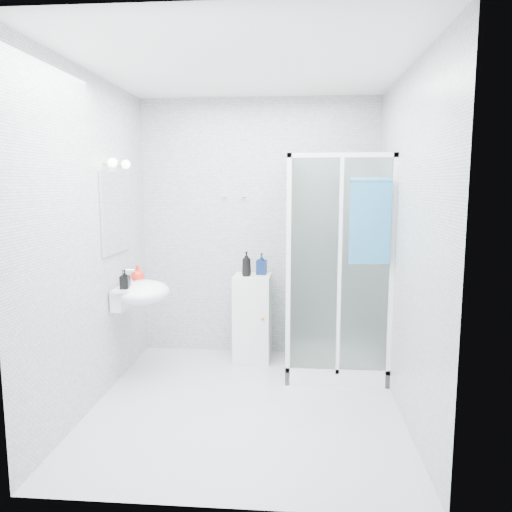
# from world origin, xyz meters

# --- Properties ---
(room) EXTENTS (2.40, 2.60, 2.60)m
(room) POSITION_xyz_m (0.00, 0.00, 1.30)
(room) COLOR silver
(room) RESTS_ON ground
(shower_enclosure) EXTENTS (0.90, 0.95, 2.00)m
(shower_enclosure) POSITION_xyz_m (0.67, 0.77, 0.45)
(shower_enclosure) COLOR white
(shower_enclosure) RESTS_ON ground
(wall_basin) EXTENTS (0.46, 0.56, 0.35)m
(wall_basin) POSITION_xyz_m (-0.99, 0.45, 0.80)
(wall_basin) COLOR white
(wall_basin) RESTS_ON ground
(mirror) EXTENTS (0.02, 0.60, 0.70)m
(mirror) POSITION_xyz_m (-1.19, 0.45, 1.50)
(mirror) COLOR white
(mirror) RESTS_ON room
(vanity_lights) EXTENTS (0.10, 0.40, 0.08)m
(vanity_lights) POSITION_xyz_m (-1.14, 0.45, 1.92)
(vanity_lights) COLOR silver
(vanity_lights) RESTS_ON room
(wall_hooks) EXTENTS (0.23, 0.06, 0.03)m
(wall_hooks) POSITION_xyz_m (-0.25, 1.26, 1.62)
(wall_hooks) COLOR silver
(wall_hooks) RESTS_ON room
(storage_cabinet) EXTENTS (0.37, 0.39, 0.86)m
(storage_cabinet) POSITION_xyz_m (-0.04, 1.03, 0.43)
(storage_cabinet) COLOR white
(storage_cabinet) RESTS_ON ground
(hand_towel) EXTENTS (0.33, 0.05, 0.70)m
(hand_towel) POSITION_xyz_m (0.98, 0.36, 1.46)
(hand_towel) COLOR teal
(hand_towel) RESTS_ON shower_enclosure
(shampoo_bottle_a) EXTENTS (0.12, 0.12, 0.24)m
(shampoo_bottle_a) POSITION_xyz_m (-0.09, 0.97, 0.98)
(shampoo_bottle_a) COLOR black
(shampoo_bottle_a) RESTS_ON storage_cabinet
(shampoo_bottle_b) EXTENTS (0.11, 0.11, 0.21)m
(shampoo_bottle_b) POSITION_xyz_m (0.04, 1.07, 0.97)
(shampoo_bottle_b) COLOR #0C1F4A
(shampoo_bottle_b) RESTS_ON storage_cabinet
(soap_dispenser_orange) EXTENTS (0.16, 0.16, 0.15)m
(soap_dispenser_orange) POSITION_xyz_m (-1.06, 0.61, 0.94)
(soap_dispenser_orange) COLOR red
(soap_dispenser_orange) RESTS_ON wall_basin
(soap_dispenser_black) EXTENTS (0.08, 0.08, 0.17)m
(soap_dispenser_black) POSITION_xyz_m (-1.06, 0.29, 0.95)
(soap_dispenser_black) COLOR black
(soap_dispenser_black) RESTS_ON wall_basin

